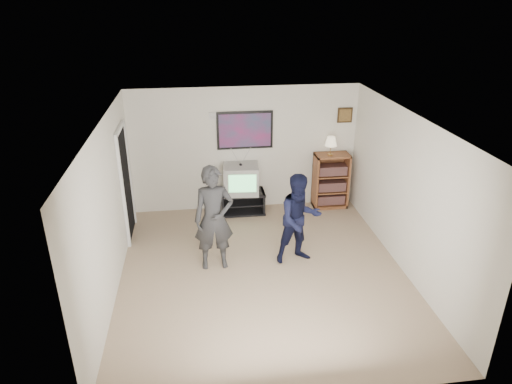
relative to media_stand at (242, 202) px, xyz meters
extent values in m
cube|color=#7F6850|center=(0.09, -2.23, -0.22)|extent=(4.50, 5.00, 0.01)
cube|color=white|center=(0.09, -2.23, 2.28)|extent=(4.50, 5.00, 0.01)
cube|color=silver|center=(0.09, 0.27, 1.03)|extent=(4.50, 0.01, 2.50)
cube|color=silver|center=(-2.16, -2.23, 1.03)|extent=(0.01, 5.00, 2.50)
cube|color=silver|center=(2.34, -2.23, 1.03)|extent=(0.01, 5.00, 2.50)
cube|color=black|center=(0.00, 0.00, 0.20)|extent=(0.89, 0.50, 0.04)
cube|color=black|center=(0.00, 0.00, -0.20)|extent=(0.89, 0.50, 0.04)
cube|color=black|center=(-0.41, 0.00, 0.00)|extent=(0.04, 0.47, 0.44)
cube|color=black|center=(0.41, 0.00, 0.00)|extent=(0.04, 0.47, 0.44)
imported|color=#292A2C|center=(-0.65, -1.90, 0.64)|extent=(0.65, 0.45, 1.73)
imported|color=black|center=(0.73, -1.91, 0.54)|extent=(0.84, 0.71, 1.53)
cube|color=white|center=(-0.61, -1.65, 0.90)|extent=(0.04, 0.12, 0.03)
cube|color=white|center=(0.78, -1.70, 0.85)|extent=(0.04, 0.12, 0.03)
cube|color=black|center=(0.09, 0.25, 1.43)|extent=(1.10, 0.03, 0.75)
cube|color=white|center=(-0.46, 0.25, 1.73)|extent=(0.28, 0.02, 0.14)
cube|color=black|center=(2.09, 0.25, 1.66)|extent=(0.30, 0.03, 0.30)
cube|color=black|center=(-2.14, -0.63, 0.78)|extent=(0.03, 0.85, 2.00)
camera|label=1|loc=(-0.84, -8.31, 3.94)|focal=32.00mm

